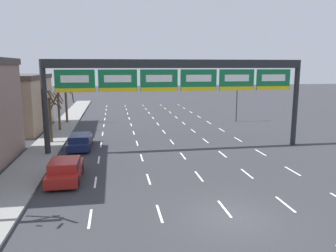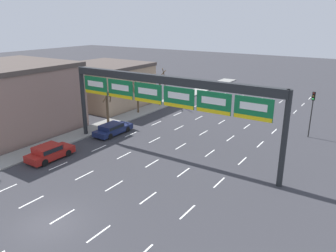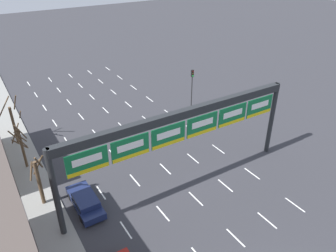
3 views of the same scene
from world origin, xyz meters
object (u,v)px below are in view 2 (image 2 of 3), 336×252
(car_navy, at_px, (113,129))
(tree_bare_third, at_px, (137,94))
(sign_gantry, at_px, (164,91))
(traffic_light_near_gantry, at_px, (312,105))
(tree_bare_second, at_px, (108,104))
(car_red, at_px, (49,152))
(tree_bare_furthest, at_px, (161,88))

(car_navy, relative_size, tree_bare_third, 0.99)
(car_navy, bearing_deg, sign_gantry, -12.71)
(sign_gantry, distance_m, traffic_light_near_gantry, 16.82)
(car_navy, bearing_deg, tree_bare_third, 109.93)
(traffic_light_near_gantry, height_order, tree_bare_second, traffic_light_near_gantry)
(car_red, bearing_deg, traffic_light_near_gantry, 46.25)
(car_red, xyz_separation_m, tree_bare_furthest, (-2.66, 21.93, 1.99))
(sign_gantry, distance_m, car_navy, 10.21)
(tree_bare_third, bearing_deg, car_navy, -70.07)
(tree_bare_second, distance_m, tree_bare_furthest, 11.21)
(tree_bare_third, xyz_separation_m, tree_bare_furthest, (0.23, 5.26, 0.06))
(car_red, bearing_deg, car_navy, 89.15)
(sign_gantry, relative_size, car_navy, 4.51)
(car_navy, distance_m, tree_bare_furthest, 13.99)
(car_red, distance_m, tree_bare_second, 11.21)
(sign_gantry, bearing_deg, tree_bare_second, 159.22)
(sign_gantry, bearing_deg, car_red, -142.42)
(traffic_light_near_gantry, relative_size, tree_bare_third, 1.03)
(sign_gantry, height_order, car_red, sign_gantry)
(tree_bare_second, distance_m, tree_bare_third, 5.95)
(car_red, bearing_deg, tree_bare_furthest, 96.91)
(car_navy, height_order, tree_bare_second, tree_bare_second)
(car_red, height_order, traffic_light_near_gantry, traffic_light_near_gantry)
(car_red, bearing_deg, sign_gantry, 37.58)
(traffic_light_near_gantry, height_order, tree_bare_third, traffic_light_near_gantry)
(car_navy, height_order, tree_bare_furthest, tree_bare_furthest)
(tree_bare_furthest, bearing_deg, sign_gantry, -54.26)
(sign_gantry, relative_size, tree_bare_second, 4.51)
(tree_bare_second, bearing_deg, car_red, -75.92)
(traffic_light_near_gantry, distance_m, tree_bare_furthest, 21.52)
(sign_gantry, bearing_deg, car_navy, 167.29)
(car_red, height_order, car_navy, car_red)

